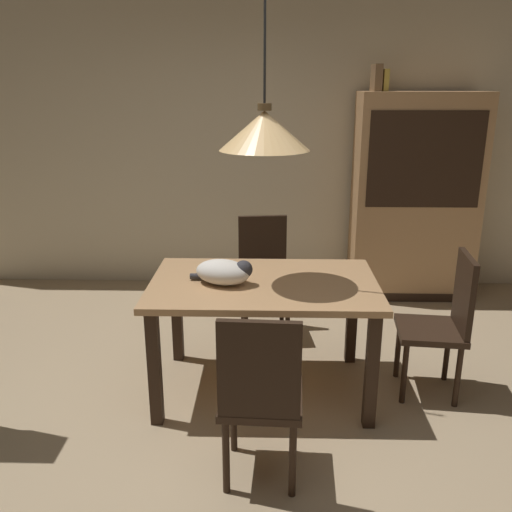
# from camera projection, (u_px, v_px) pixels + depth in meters

# --- Properties ---
(ground) EXTENTS (10.00, 10.00, 0.00)m
(ground) POSITION_uv_depth(u_px,v_px,m) (246.00, 444.00, 3.01)
(ground) COLOR tan
(back_wall) EXTENTS (6.40, 0.10, 2.90)m
(back_wall) POSITION_uv_depth(u_px,v_px,m) (257.00, 135.00, 5.09)
(back_wall) COLOR beige
(back_wall) RESTS_ON ground
(dining_table) EXTENTS (1.40, 0.90, 0.75)m
(dining_table) POSITION_uv_depth(u_px,v_px,m) (264.00, 297.00, 3.37)
(dining_table) COLOR tan
(dining_table) RESTS_ON ground
(chair_right_side) EXTENTS (0.44, 0.44, 0.93)m
(chair_right_side) POSITION_uv_depth(u_px,v_px,m) (444.00, 319.00, 3.38)
(chair_right_side) COLOR black
(chair_right_side) RESTS_ON ground
(chair_far_back) EXTENTS (0.44, 0.44, 0.93)m
(chair_far_back) POSITION_uv_depth(u_px,v_px,m) (264.00, 271.00, 4.25)
(chair_far_back) COLOR black
(chair_far_back) RESTS_ON ground
(chair_near_front) EXTENTS (0.42, 0.42, 0.93)m
(chair_near_front) POSITION_uv_depth(u_px,v_px,m) (261.00, 393.00, 2.58)
(chair_near_front) COLOR black
(chair_near_front) RESTS_ON ground
(cat_sleeping) EXTENTS (0.41, 0.32, 0.16)m
(cat_sleeping) POSITION_uv_depth(u_px,v_px,m) (225.00, 272.00, 3.28)
(cat_sleeping) COLOR silver
(cat_sleeping) RESTS_ON dining_table
(pendant_lamp) EXTENTS (0.52, 0.52, 1.30)m
(pendant_lamp) POSITION_uv_depth(u_px,v_px,m) (264.00, 130.00, 3.06)
(pendant_lamp) COLOR #E5B775
(hutch_bookcase) EXTENTS (1.12, 0.45, 1.85)m
(hutch_bookcase) POSITION_uv_depth(u_px,v_px,m) (415.00, 202.00, 4.91)
(hutch_bookcase) COLOR tan
(hutch_bookcase) RESTS_ON ground
(book_brown_thick) EXTENTS (0.06, 0.24, 0.22)m
(book_brown_thick) POSITION_uv_depth(u_px,v_px,m) (376.00, 78.00, 4.60)
(book_brown_thick) COLOR brown
(book_brown_thick) RESTS_ON hutch_bookcase
(book_yellow_short) EXTENTS (0.04, 0.20, 0.18)m
(book_yellow_short) POSITION_uv_depth(u_px,v_px,m) (384.00, 80.00, 4.60)
(book_yellow_short) COLOR gold
(book_yellow_short) RESTS_ON hutch_bookcase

